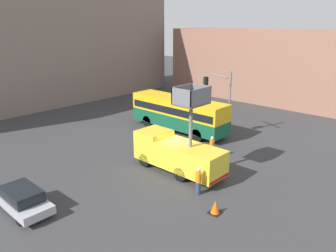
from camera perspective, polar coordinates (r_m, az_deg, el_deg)
The scene contains 10 objects.
ground_plane at distance 24.40m, azimuth 0.93°, elevation -6.93°, with size 120.00×120.00×0.00m, color #38383A.
building_backdrop_far at distance 44.56m, azimuth -26.59°, elevation 16.05°, with size 44.00×10.00×20.54m.
building_backdrop_side at distance 47.48m, azimuth 17.99°, elevation 10.13°, with size 10.00×28.00×9.23m.
utility_truck at distance 22.97m, azimuth 1.64°, elevation -4.53°, with size 2.22×6.90×6.25m.
city_bus at distance 31.47m, azimuth 1.84°, elevation 2.50°, with size 2.54×10.22×3.26m.
traffic_light_pole at distance 29.68m, azimuth 9.26°, elevation 5.46°, with size 2.71×2.46×5.98m.
road_worker_near_truck at distance 20.36m, azimuth 5.32°, elevation -9.52°, with size 0.38×0.38×1.78m.
road_worker_directing at distance 25.59m, azimuth 7.63°, elevation -3.72°, with size 0.38×0.38×1.79m.
traffic_cone_near_truck at distance 18.86m, azimuth 8.23°, elevation -13.83°, with size 0.67×0.67×0.77m.
parked_car_curbside at distance 20.54m, azimuth -24.16°, elevation -11.44°, with size 1.77×4.54×1.37m.
Camera 1 is at (-16.57, -14.75, 10.16)m, focal length 35.00 mm.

